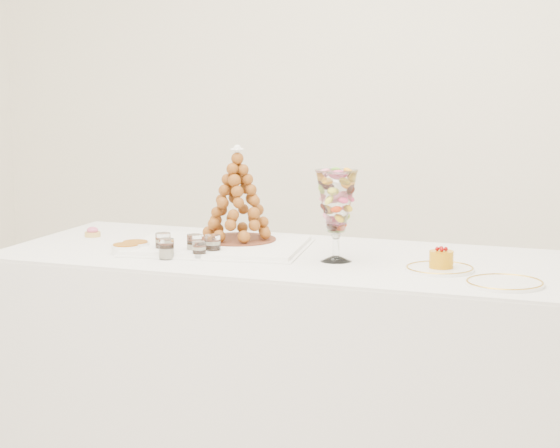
% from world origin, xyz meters
% --- Properties ---
extents(buffet_table, '(2.11, 0.87, 0.80)m').
position_xyz_m(buffet_table, '(0.05, 0.38, 0.40)').
color(buffet_table, white).
rests_on(buffet_table, ground).
extents(lace_tray, '(0.67, 0.54, 0.02)m').
position_xyz_m(lace_tray, '(-0.27, 0.40, 0.81)').
color(lace_tray, white).
rests_on(lace_tray, buffet_table).
extents(macaron_vase, '(0.14, 0.14, 0.31)m').
position_xyz_m(macaron_vase, '(0.20, 0.33, 1.00)').
color(macaron_vase, white).
rests_on(macaron_vase, buffet_table).
extents(cake_plate, '(0.23, 0.23, 0.01)m').
position_xyz_m(cake_plate, '(0.57, 0.30, 0.80)').
color(cake_plate, white).
rests_on(cake_plate, buffet_table).
extents(spare_plate, '(0.24, 0.24, 0.01)m').
position_xyz_m(spare_plate, '(0.80, 0.16, 0.80)').
color(spare_plate, white).
rests_on(spare_plate, buffet_table).
extents(pink_tart, '(0.06, 0.06, 0.04)m').
position_xyz_m(pink_tart, '(-0.82, 0.46, 0.81)').
color(pink_tart, tan).
rests_on(pink_tart, buffet_table).
extents(verrine_a, '(0.06, 0.06, 0.07)m').
position_xyz_m(verrine_a, '(-0.41, 0.25, 0.84)').
color(verrine_a, white).
rests_on(verrine_a, buffet_table).
extents(verrine_b, '(0.05, 0.05, 0.07)m').
position_xyz_m(verrine_b, '(-0.29, 0.26, 0.84)').
color(verrine_b, white).
rests_on(verrine_b, buffet_table).
extents(verrine_c, '(0.06, 0.06, 0.07)m').
position_xyz_m(verrine_c, '(-0.23, 0.27, 0.84)').
color(verrine_c, white).
rests_on(verrine_c, buffet_table).
extents(verrine_d, '(0.07, 0.07, 0.07)m').
position_xyz_m(verrine_d, '(-0.35, 0.16, 0.83)').
color(verrine_d, white).
rests_on(verrine_d, buffet_table).
extents(verrine_e, '(0.05, 0.05, 0.06)m').
position_xyz_m(verrine_e, '(-0.25, 0.20, 0.83)').
color(verrine_e, white).
rests_on(verrine_e, buffet_table).
extents(ramekin_back, '(0.10, 0.10, 0.03)m').
position_xyz_m(ramekin_back, '(-0.53, 0.26, 0.81)').
color(ramekin_back, white).
rests_on(ramekin_back, buffet_table).
extents(ramekin_front, '(0.10, 0.10, 0.03)m').
position_xyz_m(ramekin_front, '(-0.53, 0.19, 0.81)').
color(ramekin_front, white).
rests_on(ramekin_front, buffet_table).
extents(croquembouche, '(0.28, 0.28, 0.35)m').
position_xyz_m(croquembouche, '(-0.23, 0.49, 0.99)').
color(croquembouche, brown).
rests_on(croquembouche, lace_tray).
extents(mousse_cake, '(0.08, 0.08, 0.07)m').
position_xyz_m(mousse_cake, '(0.57, 0.30, 0.84)').
color(mousse_cake, '#C98309').
rests_on(mousse_cake, cake_plate).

